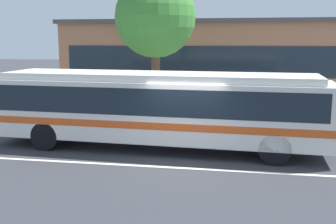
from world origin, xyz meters
name	(u,v)px	position (x,y,z in m)	size (l,w,h in m)	color
ground_plane	(184,160)	(0.00, 0.00, 0.00)	(120.00, 120.00, 0.00)	#34363B
sidewalk_slab	(203,119)	(0.00, 6.68, 0.06)	(60.00, 8.00, 0.12)	#9D9592
lane_stripe_center	(181,168)	(0.00, -0.80, 0.00)	(56.00, 0.16, 0.01)	silver
transit_bus	(158,105)	(-1.13, 1.33, 1.57)	(11.92, 3.09, 2.69)	silver
pedestrian_waiting_near_sign	(225,105)	(1.09, 4.81, 1.07)	(0.46, 0.46, 1.63)	#3F323B
bus_stop_sign	(295,99)	(3.80, 3.43, 1.59)	(0.09, 0.44, 2.28)	gray
street_tree_near_stop	(155,18)	(-2.13, 5.83, 4.79)	(3.65, 3.65, 6.53)	brown
station_building	(201,60)	(-0.76, 13.70, 2.50)	(16.93, 6.70, 4.98)	#956549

